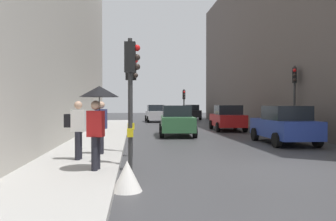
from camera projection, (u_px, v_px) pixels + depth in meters
ground_plane at (290, 169)px, 9.19m from camera, size 120.00×120.00×0.00m
sidewalk_kerb at (96, 144)px, 14.52m from camera, size 2.60×40.00×0.16m
building_facade_right at (326, 43)px, 25.80m from camera, size 12.00×32.84×13.30m
traffic_light_near_right at (132, 85)px, 11.45m from camera, size 0.44×0.37×3.62m
traffic_light_mid_street at (294, 88)px, 18.03m from camera, size 0.35×0.45×3.95m
traffic_light_near_left at (131, 80)px, 9.02m from camera, size 0.44×0.26×3.65m
traffic_light_far_median at (184, 100)px, 30.82m from camera, size 0.24×0.43×3.24m
car_dark_suv at (190, 112)px, 38.88m from camera, size 2.08×4.23×1.76m
car_green_estate at (177, 121)px, 19.05m from camera, size 2.24×4.31×1.76m
car_red_sedan at (227, 118)px, 22.73m from camera, size 2.25×4.32×1.76m
car_silver_hatchback at (156, 113)px, 33.84m from camera, size 2.13×4.26×1.76m
car_blue_van at (284, 125)px, 15.09m from camera, size 2.12×4.25×1.76m
pedestrian_with_umbrella at (98, 104)px, 8.29m from camera, size 1.00×1.00×2.14m
pedestrian_with_black_backpack at (77, 126)px, 9.87m from camera, size 0.63×0.37×1.77m
pedestrian_with_grey_backpack at (100, 124)px, 11.05m from camera, size 0.61×0.36×1.77m
warning_sign_triangle at (127, 176)px, 6.88m from camera, size 0.64×0.64×0.65m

